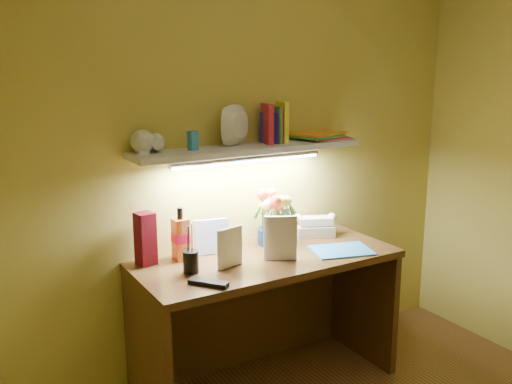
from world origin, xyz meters
TOP-DOWN VIEW (x-y plane):
  - desk at (0.00, 1.20)m, footprint 1.40×0.60m
  - flower_bouquet at (0.14, 1.37)m, footprint 0.22×0.22m
  - telephone at (0.44, 1.38)m, footprint 0.26×0.24m
  - desk_clock at (0.51, 1.39)m, footprint 0.08×0.05m
  - whisky_bottle at (-0.41, 1.39)m, footprint 0.08×0.08m
  - whisky_box at (-0.59, 1.41)m, footprint 0.10×0.10m
  - pen_cup at (-0.44, 1.19)m, footprint 0.08×0.08m
  - art_card at (-0.23, 1.40)m, footprint 0.19×0.08m
  - tv_remote at (-0.44, 1.00)m, footprint 0.16×0.18m
  - blue_folder at (0.39, 1.07)m, footprint 0.36×0.31m
  - desk_book_a at (-0.32, 1.15)m, footprint 0.15×0.04m
  - desk_book_b at (-0.05, 1.16)m, footprint 0.16×0.10m
  - wall_shelf at (0.01, 1.38)m, footprint 1.30×0.33m

SIDE VIEW (x-z plane):
  - desk at x=0.00m, z-range 0.00..0.75m
  - blue_folder at x=0.39m, z-range 0.75..0.76m
  - tv_remote at x=-0.44m, z-range 0.75..0.77m
  - desk_clock at x=0.51m, z-range 0.75..0.83m
  - telephone at x=0.44m, z-range 0.75..0.88m
  - art_card at x=-0.23m, z-range 0.75..0.93m
  - pen_cup at x=-0.44m, z-range 0.75..0.94m
  - desk_book_a at x=-0.32m, z-range 0.75..0.96m
  - desk_book_b at x=-0.05m, z-range 0.75..0.99m
  - whisky_box at x=-0.59m, z-range 0.75..1.02m
  - whisky_bottle at x=-0.41m, z-range 0.75..1.03m
  - flower_bouquet at x=0.14m, z-range 0.75..1.07m
  - wall_shelf at x=0.01m, z-range 1.21..1.46m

